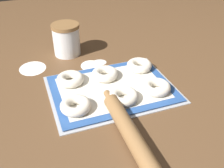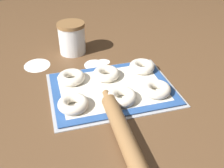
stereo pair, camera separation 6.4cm
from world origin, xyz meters
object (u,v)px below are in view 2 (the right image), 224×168
object	(u,v)px
bagel_back_left	(71,77)
bagel_back_right	(142,66)
baking_tray	(112,89)
bagel_front_left	(73,104)
rolling_pin	(125,137)
bagel_back_center	(106,74)
bagel_front_right	(156,89)
bagel_front_center	(122,97)
flour_canister	(72,38)

from	to	relation	value
bagel_back_left	bagel_back_right	bearing A→B (deg)	0.64
baking_tray	bagel_front_left	xyz separation A→B (m)	(-0.16, -0.08, 0.02)
baking_tray	rolling_pin	world-z (taller)	rolling_pin
bagel_back_center	rolling_pin	xyz separation A→B (m)	(-0.04, -0.36, -0.00)
bagel_back_left	rolling_pin	distance (m)	0.39
bagel_front_left	bagel_front_right	xyz separation A→B (m)	(0.32, 0.00, 0.00)
baking_tray	bagel_front_center	xyz separation A→B (m)	(0.01, -0.09, 0.02)
bagel_front_left	flour_canister	xyz separation A→B (m)	(0.07, 0.45, 0.05)
flour_canister	bagel_back_right	bearing A→B (deg)	-46.27
bagel_front_left	bagel_front_center	size ratio (longest dim) A/B	1.00
bagel_front_center	bagel_front_right	xyz separation A→B (m)	(0.14, 0.01, 0.00)
bagel_front_center	flour_canister	xyz separation A→B (m)	(-0.11, 0.45, 0.05)
baking_tray	bagel_back_right	size ratio (longest dim) A/B	4.45
bagel_front_center	bagel_back_center	distance (m)	0.17
bagel_front_left	rolling_pin	xyz separation A→B (m)	(0.12, -0.20, -0.00)
bagel_front_left	bagel_back_left	xyz separation A→B (m)	(0.02, 0.17, 0.00)
flour_canister	bagel_back_center	bearing A→B (deg)	-71.51
flour_canister	bagel_back_left	bearing A→B (deg)	-99.79
bagel_back_center	bagel_front_center	bearing A→B (deg)	-85.32
bagel_front_left	rolling_pin	size ratio (longest dim) A/B	0.23
baking_tray	rolling_pin	bearing A→B (deg)	-98.02
rolling_pin	bagel_front_center	bearing A→B (deg)	74.94
bagel_front_center	bagel_back_left	size ratio (longest dim) A/B	1.00
bagel_back_left	flour_canister	world-z (taller)	flour_canister
baking_tray	rolling_pin	distance (m)	0.28
bagel_front_center	bagel_back_left	world-z (taller)	same
bagel_front_left	bagel_back_left	bearing A→B (deg)	83.42
bagel_front_left	flour_canister	size ratio (longest dim) A/B	0.72
baking_tray	rolling_pin	size ratio (longest dim) A/B	1.02
bagel_front_center	bagel_back_left	xyz separation A→B (m)	(-0.16, 0.18, 0.00)
bagel_back_left	baking_tray	bearing A→B (deg)	-32.18
flour_canister	bagel_front_center	bearing A→B (deg)	-76.46
bagel_front_left	bagel_front_center	distance (m)	0.18
baking_tray	bagel_back_right	bearing A→B (deg)	30.27
bagel_back_left	bagel_back_center	distance (m)	0.14
bagel_front_right	bagel_back_right	size ratio (longest dim) A/B	1.00
bagel_front_center	rolling_pin	world-z (taller)	rolling_pin
bagel_front_right	bagel_back_right	bearing A→B (deg)	86.80
bagel_front_left	bagel_back_center	distance (m)	0.23
bagel_back_left	flour_canister	xyz separation A→B (m)	(0.05, 0.27, 0.05)
bagel_front_right	bagel_front_center	bearing A→B (deg)	-176.18
bagel_back_center	bagel_front_left	bearing A→B (deg)	-135.25
bagel_front_center	baking_tray	bearing A→B (deg)	97.73
bagel_front_center	flour_canister	size ratio (longest dim) A/B	0.72
baking_tray	rolling_pin	xyz separation A→B (m)	(-0.04, -0.28, 0.02)
bagel_back_left	bagel_back_right	distance (m)	0.31
bagel_back_right	flour_canister	world-z (taller)	flour_canister
bagel_front_right	bagel_back_center	xyz separation A→B (m)	(-0.15, 0.16, 0.00)
bagel_back_center	rolling_pin	bearing A→B (deg)	-96.00
bagel_front_left	bagel_front_right	distance (m)	0.32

